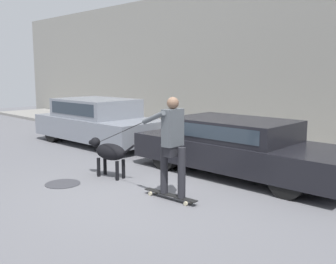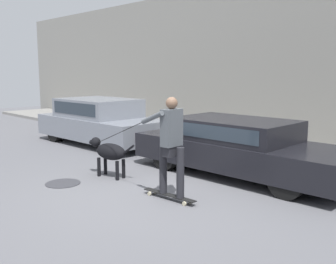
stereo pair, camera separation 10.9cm
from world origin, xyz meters
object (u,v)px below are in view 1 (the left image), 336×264
(parked_car_1, at_px, (238,147))
(dog, at_px, (109,152))
(parked_car_0, at_px, (99,122))
(skateboarder, at_px, (172,142))

(parked_car_1, height_order, dog, parked_car_1)
(parked_car_1, bearing_deg, parked_car_0, 178.40)
(parked_car_0, height_order, parked_car_1, parked_car_0)
(parked_car_1, bearing_deg, skateboarder, -86.52)
(parked_car_1, bearing_deg, dog, -131.80)
(parked_car_0, distance_m, skateboarder, 5.60)
(skateboarder, bearing_deg, dog, -7.54)
(parked_car_0, relative_size, skateboarder, 1.53)
(parked_car_1, relative_size, skateboarder, 1.67)
(parked_car_0, xyz_separation_m, skateboarder, (5.16, -2.14, 0.33))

